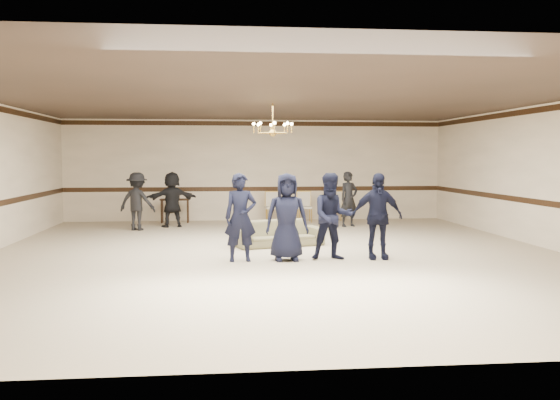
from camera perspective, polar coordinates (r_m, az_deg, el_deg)
The scene contains 16 objects.
room at distance 12.74m, azimuth -0.27°, elevation 2.10°, with size 12.01×14.01×3.21m.
chair_rail at distance 19.72m, azimuth -2.25°, elevation 1.03°, with size 12.00×0.02×0.14m, color black.
crown_molding at distance 19.72m, azimuth -2.27°, elevation 7.07°, with size 12.00×0.02×0.14m, color black.
chandelier at distance 13.75m, azimuth -0.68°, elevation 7.56°, with size 0.94×0.94×0.89m, color gold, non-canonical shape.
boy_a at distance 11.94m, azimuth -3.67°, elevation -1.61°, with size 0.62×0.41×1.71m, color black.
boy_b at distance 12.01m, azimuth 0.63°, elevation -1.57°, with size 0.84×0.54×1.71m, color black.
boy_c at distance 12.14m, azimuth 4.85°, elevation -1.53°, with size 0.83×0.65×1.71m, color black.
boy_d at distance 12.34m, azimuth 8.96°, elevation -1.47°, with size 1.00×0.42×1.71m, color black.
settee at distance 14.05m, azimuth -0.15°, elevation -3.08°, with size 1.99×0.78×0.58m, color #626041.
adult_left at distance 17.43m, azimuth -13.06°, elevation -0.13°, with size 1.03×0.59×1.60m, color black.
adult_mid at distance 18.04m, azimuth -9.94°, elevation 0.05°, with size 1.48×0.47×1.60m, color black.
adult_right at distance 18.00m, azimuth 6.38°, elevation 0.08°, with size 0.58×0.38×1.60m, color black.
banquet_chair_left at distance 19.06m, azimuth -0.68°, elevation -0.68°, with size 0.45×0.45×0.94m, color beige, non-canonical shape.
banquet_chair_mid at distance 19.17m, azimuth 2.29°, elevation -0.65°, with size 0.45×0.45×0.94m, color beige, non-canonical shape.
banquet_chair_right at distance 19.34m, azimuth 5.23°, elevation -0.62°, with size 0.45×0.45×0.94m, color beige, non-canonical shape.
console_table at distance 19.23m, azimuth -9.68°, elevation -0.98°, with size 0.89×0.37×0.74m, color black.
Camera 1 is at (-1.25, -12.67, 2.02)m, focal length 39.58 mm.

